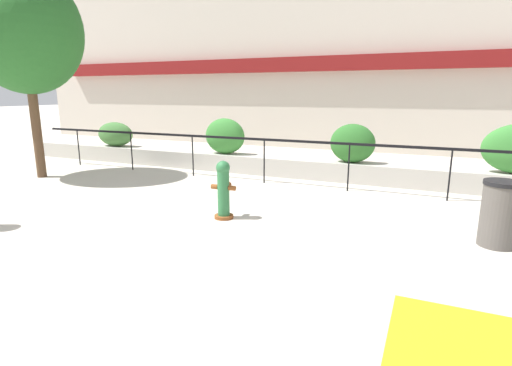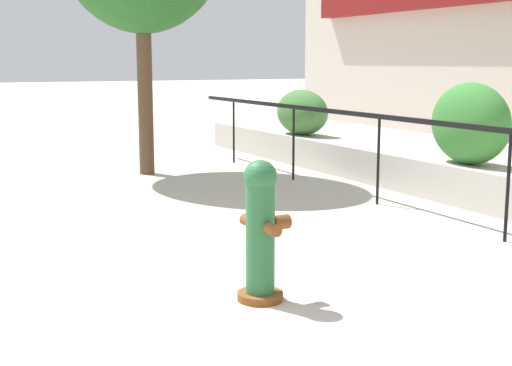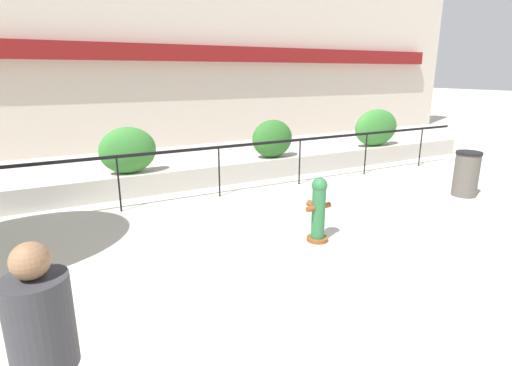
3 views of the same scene
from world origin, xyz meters
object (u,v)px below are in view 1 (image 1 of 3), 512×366
Objects in this scene: street_tree at (25,32)px; fire_hydrant at (223,189)px; hedge_bush_2 at (353,143)px; hedge_bush_0 at (115,134)px; hedge_bush_1 at (225,136)px; trash_bin at (499,214)px.

fire_hydrant is at bearing -10.79° from street_tree.
hedge_bush_2 is at bearing 69.47° from fire_hydrant.
fire_hydrant is (-1.54, -4.12, -0.45)m from hedge_bush_2.
hedge_bush_0 is 0.25× the size of street_tree.
street_tree is at bearing -145.10° from hedge_bush_1.
street_tree is (-6.35, 1.21, 3.23)m from fire_hydrant.
hedge_bush_0 reaches higher than fire_hydrant.
hedge_bush_2 reaches higher than trash_bin.
hedge_bush_1 reaches higher than hedge_bush_0.
hedge_bush_2 reaches higher than fire_hydrant.
hedge_bush_0 is 7.59m from fire_hydrant.
hedge_bush_1 is 5.79m from street_tree.
fire_hydrant is 7.23m from street_tree.
street_tree is (-4.17, -2.91, 2.76)m from hedge_bush_1.
hedge_bush_1 is 1.24× the size of trash_bin.
street_tree is at bearing -89.79° from hedge_bush_0.
hedge_bush_1 is 7.58m from trash_bin.
fire_hydrant reaches higher than trash_bin.
trash_bin is (10.81, -3.64, -0.40)m from hedge_bush_0.
street_tree is at bearing -159.76° from hedge_bush_2.
hedge_bush_0 is at bearing 161.37° from trash_bin.
hedge_bush_1 is 1.15× the size of fire_hydrant.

